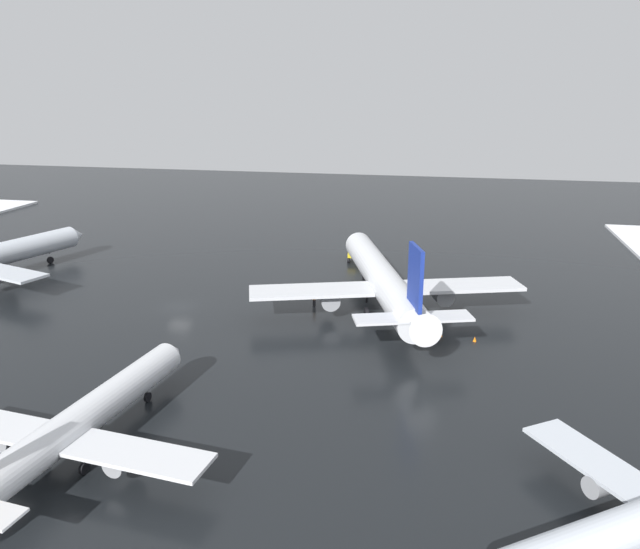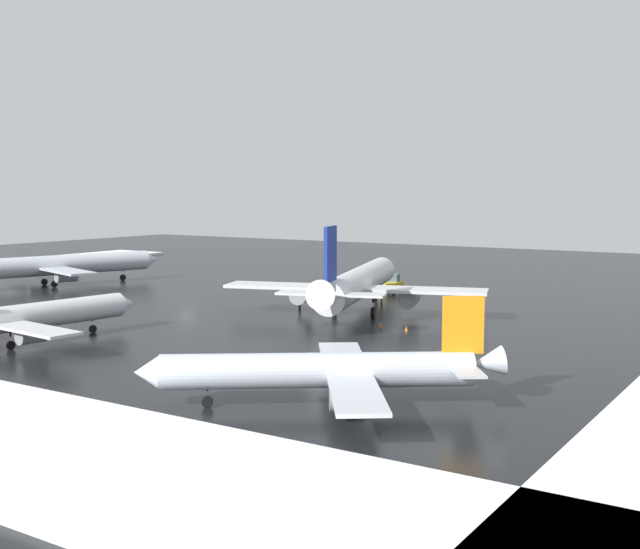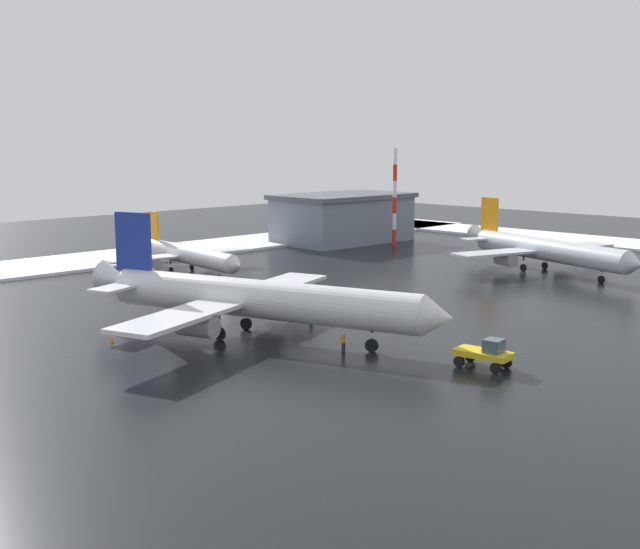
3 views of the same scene
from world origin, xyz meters
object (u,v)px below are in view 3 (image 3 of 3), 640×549
traffic_cone_near_nose (148,334)px  airplane_far_rear (187,255)px  ground_crew_mid_apron (311,313)px  traffic_cone_mid_line (112,339)px  airplane_foreground_jet (545,249)px  cargo_hangar (343,218)px  antenna_mast (395,197)px  airplane_parked_portside (253,298)px  ground_crew_by_nose_gear (343,341)px  pushback_tug (486,353)px

traffic_cone_near_nose → airplane_far_rear: bearing=-131.5°
ground_crew_mid_apron → traffic_cone_mid_line: 19.94m
airplane_foreground_jet → cargo_hangar: 44.15m
airplane_foreground_jet → traffic_cone_near_nose: size_ratio=58.43×
airplane_far_rear → antenna_mast: (-44.16, 0.85, 5.90)m
airplane_parked_portside → ground_crew_by_nose_gear: airplane_parked_portside is taller
airplane_parked_portside → airplane_far_rear: (-17.70, -35.00, -1.07)m
airplane_foreground_jet → antenna_mast: antenna_mast is taller
airplane_parked_portside → traffic_cone_mid_line: bearing=-144.6°
airplane_parked_portside → ground_crew_mid_apron: size_ratio=21.50×
antenna_mast → traffic_cone_mid_line: size_ratio=31.04×
airplane_foreground_jet → cargo_hangar: size_ratio=1.27×
pushback_tug → traffic_cone_near_nose: pushback_tug is taller
pushback_tug → cargo_hangar: cargo_hangar is taller
airplane_far_rear → cargo_hangar: (-41.33, -8.96, 1.80)m
airplane_foreground_jet → ground_crew_mid_apron: airplane_foreground_jet is taller
cargo_hangar → antenna_mast: bearing=107.0°
airplane_parked_portside → pushback_tug: 22.40m
cargo_hangar → traffic_cone_near_nose: cargo_hangar is taller
airplane_parked_portside → traffic_cone_mid_line: size_ratio=66.85×
airplane_far_rear → pushback_tug: size_ratio=5.54×
airplane_far_rear → airplane_parked_portside: bearing=-20.2°
airplane_parked_portside → ground_crew_by_nose_gear: bearing=-6.9°
traffic_cone_near_nose → antenna_mast: bearing=-158.5°
pushback_tug → traffic_cone_mid_line: bearing=-157.2°
ground_crew_mid_apron → traffic_cone_near_nose: (15.12, -6.52, -0.70)m
ground_crew_by_nose_gear → ground_crew_mid_apron: bearing=47.9°
ground_crew_mid_apron → cargo_hangar: bearing=-36.8°
ground_crew_mid_apron → ground_crew_by_nose_gear: bearing=161.8°
airplane_parked_portside → ground_crew_mid_apron: airplane_parked_portside is taller
cargo_hangar → traffic_cone_mid_line: bearing=28.5°
antenna_mast → cargo_hangar: size_ratio=0.68×
cargo_hangar → ground_crew_by_nose_gear: bearing=44.2°
airplane_parked_portside → airplane_foreground_jet: (-53.81, -0.13, -0.48)m
airplane_parked_portside → ground_crew_mid_apron: bearing=75.4°
airplane_parked_portside → pushback_tug: (-6.48, 21.31, -2.42)m
ground_crew_by_nose_gear → antenna_mast: (-59.89, -43.89, 7.57)m
airplane_far_rear → traffic_cone_near_nose: airplane_far_rear is taller
ground_crew_by_nose_gear → traffic_cone_near_nose: 19.05m
ground_crew_by_nose_gear → pushback_tug: bearing=-79.9°
ground_crew_by_nose_gear → traffic_cone_mid_line: (12.44, -17.42, -0.70)m
airplane_foreground_jet → pushback_tug: (47.33, 21.44, -1.94)m
airplane_parked_portside → ground_crew_by_nose_gear: size_ratio=21.50×
cargo_hangar → airplane_foreground_jet: bearing=84.2°
airplane_parked_portside → antenna_mast: antenna_mast is taller
ground_crew_mid_apron → traffic_cone_mid_line: bearing=81.7°
airplane_far_rear → ground_crew_by_nose_gear: airplane_far_rear is taller
airplane_parked_portside → airplane_foreground_jet: size_ratio=1.14×
cargo_hangar → traffic_cone_mid_line: 78.51m
pushback_tug → antenna_mast: size_ratio=0.28×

